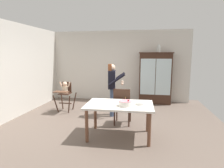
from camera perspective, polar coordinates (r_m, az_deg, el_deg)
The scene contains 11 objects.
ground_plane at distance 4.99m, azimuth -2.41°, elevation -12.09°, with size 6.24×6.24×0.00m, color #66564C.
wall_back at distance 7.25m, azimuth 2.08°, elevation 5.52°, with size 5.32×0.06×2.70m, color beige.
wall_left at distance 5.84m, azimuth -28.61°, elevation 3.55°, with size 0.06×5.32×2.70m, color beige.
china_cabinet at distance 6.96m, azimuth 13.14°, elevation 1.79°, with size 1.20×0.48×1.88m.
ceramic_vase at distance 6.92m, azimuth 14.12°, elevation 10.44°, with size 0.13×0.13×0.27m.
high_chair_with_toddler at distance 6.08m, azimuth -14.29°, elevation -2.08°, with size 0.58×0.68×0.95m.
adult_person at distance 5.39m, azimuth 0.07°, elevation 0.20°, with size 0.54×0.52×1.53m.
dining_table at distance 4.06m, azimuth 2.28°, elevation -7.49°, with size 1.47×0.95×0.74m.
birthday_cake at distance 3.88m, azimuth 4.15°, elevation -5.96°, with size 0.28×0.28×0.19m.
serving_bowl at distance 4.01m, azimuth 8.50°, elevation -5.95°, with size 0.18×0.18×0.06m, color silver.
dining_chair_far_side at distance 4.73m, azimuth 3.15°, elevation -6.19°, with size 0.45×0.45×0.96m.
Camera 1 is at (1.03, -4.54, 1.80)m, focal length 29.67 mm.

